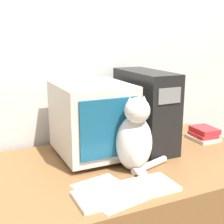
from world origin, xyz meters
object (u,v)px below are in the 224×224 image
(keyboard, at_px, (127,191))
(cat, at_px, (135,139))
(pen, at_px, (104,186))
(book_stack, at_px, (204,134))
(crt_monitor, at_px, (92,119))
(computer_tower, at_px, (145,110))

(keyboard, distance_m, cat, 0.28)
(keyboard, bearing_deg, pen, 124.81)
(book_stack, bearing_deg, crt_monitor, 175.84)
(book_stack, bearing_deg, pen, -159.45)
(book_stack, xyz_separation_m, pen, (-0.83, -0.31, -0.03))
(cat, distance_m, book_stack, 0.67)
(computer_tower, distance_m, book_stack, 0.45)
(pen, bearing_deg, crt_monitor, 75.50)
(keyboard, relative_size, book_stack, 2.48)
(crt_monitor, bearing_deg, book_stack, -4.16)
(cat, height_order, book_stack, cat)
(book_stack, height_order, pen, book_stack)
(crt_monitor, height_order, cat, crt_monitor)
(keyboard, height_order, pen, keyboard)
(pen, bearing_deg, book_stack, 20.55)
(computer_tower, height_order, keyboard, computer_tower)
(book_stack, relative_size, pen, 1.37)
(keyboard, distance_m, pen, 0.12)
(keyboard, bearing_deg, crt_monitor, 86.43)
(crt_monitor, distance_m, cat, 0.30)
(computer_tower, bearing_deg, crt_monitor, -179.72)
(crt_monitor, xyz_separation_m, cat, (0.11, -0.27, -0.05))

